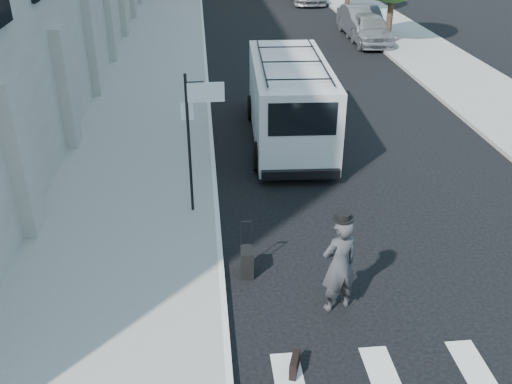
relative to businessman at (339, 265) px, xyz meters
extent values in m
plane|color=black|center=(-0.20, 0.74, -1.01)|extent=(120.00, 120.00, 0.00)
cube|color=gray|center=(-4.45, 16.74, -0.94)|extent=(4.50, 48.00, 0.15)
cube|color=gray|center=(8.80, 20.74, -0.94)|extent=(4.00, 56.00, 0.15)
cylinder|color=black|center=(-2.80, 3.94, 0.89)|extent=(0.07, 0.07, 3.50)
cube|color=white|center=(-2.80, 3.96, 1.74)|extent=(0.30, 0.03, 0.42)
cube|color=white|center=(-2.35, 3.94, 2.19)|extent=(0.85, 0.06, 0.45)
cylinder|color=black|center=(7.40, 20.74, 0.39)|extent=(0.32, 0.32, 2.80)
imported|color=#37373A|center=(0.00, 0.00, 0.00)|extent=(0.86, 0.70, 2.03)
cube|color=black|center=(-1.08, -1.61, -0.84)|extent=(0.25, 0.46, 0.34)
cube|color=black|center=(-1.65, 1.27, -0.70)|extent=(0.29, 0.45, 0.63)
cylinder|color=black|center=(-1.74, 1.47, -0.12)|extent=(0.02, 0.02, 0.59)
cylinder|color=black|center=(-1.53, 1.46, -0.12)|extent=(0.02, 0.02, 0.59)
cube|color=black|center=(-1.63, 1.47, 0.17)|extent=(0.24, 0.04, 0.03)
cube|color=silver|center=(0.32, 8.39, 0.39)|extent=(2.57, 6.28, 2.40)
cube|color=silver|center=(0.47, 11.76, -0.16)|extent=(2.22, 1.13, 1.26)
cube|color=black|center=(0.18, 5.32, 0.93)|extent=(1.83, 0.18, 0.92)
cylinder|color=black|center=(-0.67, 10.61, -0.58)|extent=(0.36, 0.88, 0.87)
cylinder|color=black|center=(1.50, 10.51, -0.58)|extent=(0.36, 0.88, 0.87)
cylinder|color=black|center=(-0.86, 6.38, -0.58)|extent=(0.36, 0.88, 0.87)
cylinder|color=black|center=(1.31, 6.28, -0.58)|extent=(0.36, 0.88, 0.87)
imported|color=gray|center=(6.60, 21.44, -0.22)|extent=(2.01, 4.69, 1.58)
imported|color=#4F5256|center=(6.60, 23.03, -0.18)|extent=(1.77, 5.07, 1.67)
camera|label=1|loc=(-2.43, -8.67, 6.25)|focal=40.00mm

